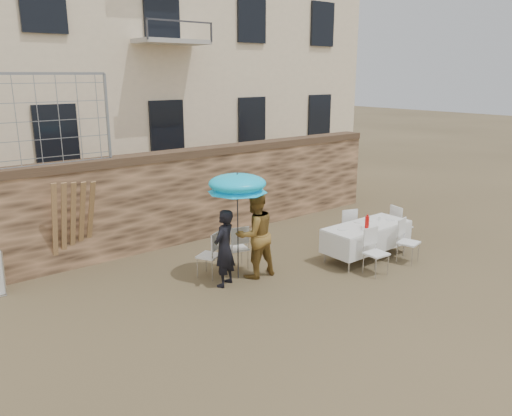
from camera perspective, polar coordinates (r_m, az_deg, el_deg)
ground at (r=8.70m, az=7.14°, el=-12.39°), size 80.00×80.00×0.00m
stone_wall at (r=12.10m, az=-9.78°, el=1.03°), size 13.00×0.50×2.20m
chain_link_fence at (r=10.69m, az=-24.65°, el=8.94°), size 3.20×0.06×1.80m
man_suit at (r=9.60m, az=-3.65°, el=-4.60°), size 0.66×0.57×1.53m
woman_dress at (r=9.98m, az=-0.13°, el=-3.01°), size 0.90×0.72×1.79m
umbrella at (r=9.59m, az=-2.14°, el=2.45°), size 1.17×1.17×2.01m
couple_chair_left at (r=10.13m, az=-5.41°, el=-5.28°), size 0.65×0.65×0.96m
couple_chair_right at (r=10.50m, az=-2.21°, el=-4.47°), size 0.58×0.58×0.96m
banquet_table at (r=11.29m, az=12.58°, el=-2.09°), size 2.10×0.85×0.78m
soda_bottle at (r=11.00m, az=12.58°, el=-1.59°), size 0.09×0.09×0.26m
table_chair_front_left at (r=10.48m, az=13.60°, el=-4.94°), size 0.51×0.51×0.96m
table_chair_front_right at (r=11.33m, az=17.05°, el=-3.67°), size 0.58×0.58×0.96m
table_chair_back at (r=12.00m, az=10.17°, el=-2.18°), size 0.61×0.61×0.96m
table_chair_side at (r=12.50m, az=16.23°, el=-1.86°), size 0.57×0.57×0.96m
wood_planks at (r=10.83m, az=-20.48°, el=-1.94°), size 0.70×0.20×2.00m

